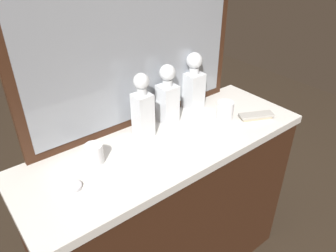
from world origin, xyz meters
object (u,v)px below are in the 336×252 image
(crystal_decanter_far_right, at_px, (193,86))
(crystal_tumbler_rear, at_px, (95,155))
(crystal_decanter_far_left, at_px, (143,112))
(porcelain_dish, at_px, (72,187))
(silver_brush_right, at_px, (256,116))
(crystal_tumbler_far_right, at_px, (225,111))
(crystal_decanter_center, at_px, (167,99))

(crystal_decanter_far_right, relative_size, crystal_tumbler_rear, 3.57)
(crystal_decanter_far_left, height_order, porcelain_dish, crystal_decanter_far_left)
(crystal_decanter_far_right, bearing_deg, silver_brush_right, -59.13)
(crystal_tumbler_rear, distance_m, silver_brush_right, 0.81)
(crystal_decanter_far_left, relative_size, crystal_tumbler_far_right, 3.23)
(crystal_decanter_far_left, relative_size, porcelain_dish, 4.37)
(crystal_decanter_far_right, bearing_deg, crystal_tumbler_far_right, -77.53)
(crystal_decanter_far_left, xyz_separation_m, crystal_tumbler_far_right, (0.39, -0.13, -0.08))
(crystal_decanter_far_right, relative_size, crystal_decanter_far_left, 0.99)
(crystal_decanter_far_left, bearing_deg, crystal_tumbler_far_right, -17.79)
(porcelain_dish, bearing_deg, crystal_decanter_far_left, 17.96)
(crystal_decanter_far_left, height_order, silver_brush_right, crystal_decanter_far_left)
(crystal_decanter_center, height_order, crystal_tumbler_far_right, crystal_decanter_center)
(crystal_decanter_far_left, height_order, crystal_tumbler_far_right, crystal_decanter_far_left)
(crystal_decanter_center, bearing_deg, silver_brush_right, -35.50)
(crystal_tumbler_rear, distance_m, porcelain_dish, 0.16)
(crystal_decanter_far_right, distance_m, porcelain_dish, 0.79)
(crystal_decanter_far_left, bearing_deg, crystal_decanter_far_right, 9.97)
(silver_brush_right, height_order, porcelain_dish, silver_brush_right)
(crystal_decanter_far_right, height_order, crystal_decanter_far_left, crystal_decanter_far_left)
(crystal_decanter_center, height_order, porcelain_dish, crystal_decanter_center)
(crystal_decanter_far_right, height_order, crystal_decanter_center, crystal_decanter_far_right)
(crystal_decanter_far_left, bearing_deg, porcelain_dish, -162.04)
(crystal_decanter_far_right, distance_m, crystal_decanter_far_left, 0.36)
(crystal_decanter_far_left, xyz_separation_m, crystal_tumbler_rear, (-0.27, -0.05, -0.08))
(crystal_decanter_far_right, distance_m, crystal_decanter_center, 0.19)
(crystal_tumbler_rear, distance_m, crystal_tumbler_far_right, 0.66)
(crystal_tumbler_far_right, relative_size, silver_brush_right, 0.53)
(crystal_tumbler_far_right, bearing_deg, crystal_decanter_far_left, 162.21)
(crystal_decanter_center, xyz_separation_m, crystal_tumbler_rear, (-0.43, -0.08, -0.08))
(crystal_decanter_far_left, distance_m, crystal_tumbler_rear, 0.28)
(crystal_tumbler_far_right, distance_m, silver_brush_right, 0.16)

